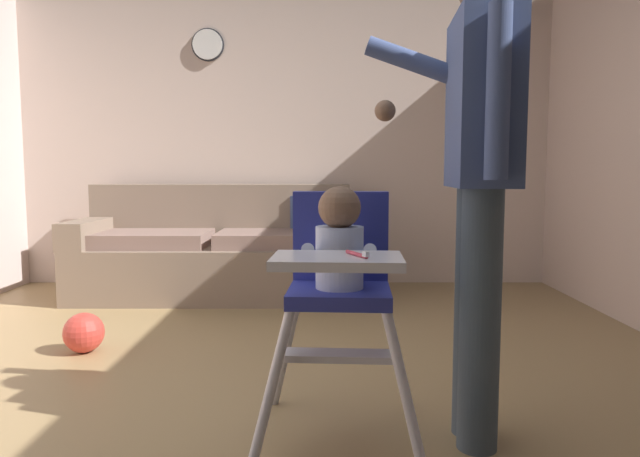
# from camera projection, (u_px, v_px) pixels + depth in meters

# --- Properties ---
(ground) EXTENTS (6.08, 7.01, 0.10)m
(ground) POSITION_uv_depth(u_px,v_px,m) (249.00, 421.00, 2.37)
(ground) COLOR #9B7F52
(wall_far) EXTENTS (5.28, 0.06, 2.51)m
(wall_far) POSITION_uv_depth(u_px,v_px,m) (287.00, 138.00, 4.96)
(wall_far) COLOR beige
(wall_far) RESTS_ON ground
(couch) EXTENTS (2.12, 0.86, 0.86)m
(couch) POSITION_uv_depth(u_px,v_px,m) (219.00, 253.00, 4.54)
(couch) COLOR #816D5C
(couch) RESTS_ON ground
(high_chair) EXTENTS (0.64, 0.75, 0.92)m
(high_chair) POSITION_uv_depth(u_px,v_px,m) (341.00, 266.00, 2.07)
(high_chair) COLOR silver
(high_chair) RESTS_ON ground
(adult_standing) EXTENTS (0.51, 0.52, 1.68)m
(adult_standing) POSITION_uv_depth(u_px,v_px,m) (481.00, 175.00, 2.00)
(adult_standing) COLOR #3D4C5A
(adult_standing) RESTS_ON ground
(toy_ball) EXTENTS (0.21, 0.21, 0.21)m
(toy_ball) POSITION_uv_depth(u_px,v_px,m) (86.00, 332.00, 3.10)
(toy_ball) COLOR #D13D33
(toy_ball) RESTS_ON ground
(wall_clock) EXTENTS (0.27, 0.04, 0.27)m
(wall_clock) POSITION_uv_depth(u_px,v_px,m) (209.00, 45.00, 4.85)
(wall_clock) COLOR white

